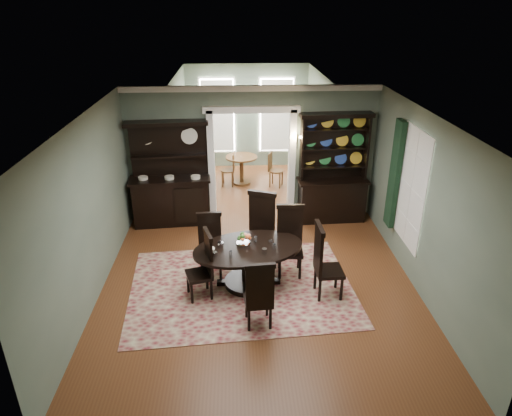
{
  "coord_description": "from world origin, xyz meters",
  "views": [
    {
      "loc": [
        -0.37,
        -6.7,
        4.63
      ],
      "look_at": [
        -0.02,
        0.6,
        1.28
      ],
      "focal_mm": 32.0,
      "sensor_mm": 36.0,
      "label": 1
    }
  ],
  "objects_px": {
    "dining_table": "(248,259)",
    "sideboard": "(171,189)",
    "parlor_table": "(242,166)",
    "welsh_dresser": "(332,183)"
  },
  "relations": [
    {
      "from": "dining_table",
      "to": "parlor_table",
      "type": "relative_size",
      "value": 2.57
    },
    {
      "from": "dining_table",
      "to": "sideboard",
      "type": "distance_m",
      "value": 3.09
    },
    {
      "from": "dining_table",
      "to": "sideboard",
      "type": "relative_size",
      "value": 0.95
    },
    {
      "from": "sideboard",
      "to": "welsh_dresser",
      "type": "height_order",
      "value": "welsh_dresser"
    },
    {
      "from": "sideboard",
      "to": "parlor_table",
      "type": "relative_size",
      "value": 2.72
    },
    {
      "from": "sideboard",
      "to": "parlor_table",
      "type": "distance_m",
      "value": 2.79
    },
    {
      "from": "sideboard",
      "to": "welsh_dresser",
      "type": "relative_size",
      "value": 0.94
    },
    {
      "from": "dining_table",
      "to": "welsh_dresser",
      "type": "height_order",
      "value": "welsh_dresser"
    },
    {
      "from": "dining_table",
      "to": "parlor_table",
      "type": "distance_m",
      "value": 4.88
    },
    {
      "from": "parlor_table",
      "to": "dining_table",
      "type": "bearing_deg",
      "value": -89.65
    }
  ]
}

